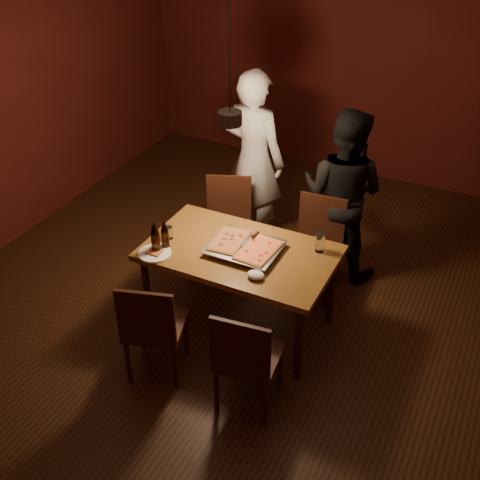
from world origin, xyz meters
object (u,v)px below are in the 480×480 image
at_px(beer_bottle_b, 165,235).
at_px(pendant_lamp, 230,117).
at_px(chair_far_right, 318,237).
at_px(chair_near_right, 245,354).
at_px(dining_table, 240,258).
at_px(chair_far_left, 228,215).
at_px(plate_slice, 155,253).
at_px(chair_near_left, 151,322).
at_px(beer_bottle_a, 155,238).
at_px(diner_dark, 342,194).
at_px(diner_white, 254,160).
at_px(pizza_tray, 245,249).

xyz_separation_m(beer_bottle_b, pendant_lamp, (0.36, 0.43, 0.89)).
distance_m(chair_far_right, chair_near_right, 1.60).
xyz_separation_m(dining_table, chair_near_right, (0.45, -0.82, -0.14)).
bearing_deg(chair_far_left, plate_slice, 64.37).
distance_m(dining_table, chair_near_left, 0.90).
distance_m(chair_far_right, beer_bottle_a, 1.50).
distance_m(dining_table, plate_slice, 0.68).
xyz_separation_m(chair_near_right, diner_dark, (0.02, 1.97, 0.27)).
distance_m(dining_table, chair_far_right, 0.88).
relative_size(chair_near_right, diner_white, 0.27).
bearing_deg(dining_table, chair_far_right, 63.68).
bearing_deg(chair_far_left, chair_far_right, 160.04).
bearing_deg(beer_bottle_b, chair_far_left, 87.02).
bearing_deg(dining_table, pizza_tray, 13.41).
relative_size(chair_near_left, chair_near_right, 1.08).
distance_m(chair_near_right, beer_bottle_a, 1.20).
xyz_separation_m(chair_far_left, beer_bottle_b, (-0.05, -0.98, 0.34)).
bearing_deg(chair_far_left, dining_table, 101.93).
bearing_deg(pendant_lamp, dining_table, -48.18).
bearing_deg(plate_slice, dining_table, 30.52).
xyz_separation_m(plate_slice, diner_dark, (1.04, 1.49, 0.05)).
xyz_separation_m(chair_far_left, plate_slice, (-0.08, -1.09, 0.22)).
relative_size(chair_near_right, plate_slice, 1.85).
bearing_deg(chair_far_right, beer_bottle_a, 44.01).
height_order(dining_table, beer_bottle_a, beer_bottle_a).
height_order(chair_near_right, pizza_tray, chair_near_right).
relative_size(dining_table, chair_near_left, 2.85).
bearing_deg(chair_near_right, dining_table, 111.85).
relative_size(chair_far_left, chair_near_left, 1.04).
bearing_deg(chair_far_left, chair_near_left, 75.41).
xyz_separation_m(chair_far_left, pendant_lamp, (0.31, -0.55, 1.22)).
distance_m(chair_far_left, beer_bottle_b, 1.03).
relative_size(chair_far_right, diner_white, 0.27).
height_order(pizza_tray, beer_bottle_b, beer_bottle_b).
height_order(chair_far_right, beer_bottle_b, beer_bottle_b).
bearing_deg(diner_white, plate_slice, 94.77).
height_order(chair_near_left, beer_bottle_b, beer_bottle_b).
height_order(chair_near_left, diner_dark, diner_dark).
xyz_separation_m(dining_table, diner_dark, (0.46, 1.15, 0.13)).
distance_m(pizza_tray, beer_bottle_b, 0.64).
relative_size(chair_far_right, pizza_tray, 0.88).
distance_m(chair_far_left, diner_dark, 1.07).
xyz_separation_m(chair_far_left, diner_dark, (0.96, 0.39, 0.27)).
distance_m(dining_table, chair_near_right, 0.95).
bearing_deg(chair_near_right, pizza_tray, 109.53).
relative_size(beer_bottle_a, diner_dark, 0.17).
bearing_deg(diner_dark, pizza_tray, 74.09).
relative_size(chair_near_right, diner_dark, 0.30).
bearing_deg(chair_near_left, dining_table, 52.57).
distance_m(diner_white, pendant_lamp, 1.41).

